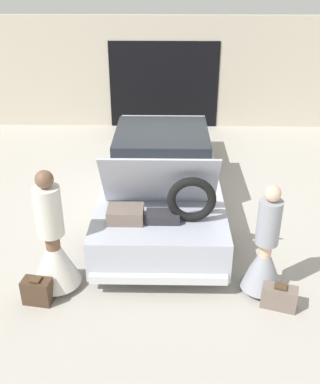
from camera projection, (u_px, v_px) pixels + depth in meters
ground_plane at (161, 199)px, 8.43m from camera, size 40.00×40.00×0.00m
garage_wall_back at (164, 73)px, 11.50m from camera, size 12.00×0.14×2.80m
car at (162, 172)px, 8.17m from camera, size 1.96×5.40×1.73m
person_left at (53, 248)px, 5.94m from camera, size 0.66×0.66×1.76m
person_right at (265, 256)px, 5.88m from camera, size 0.57×0.57×1.60m
suitcase_beside_left_person at (37, 291)px, 5.85m from camera, size 0.40×0.27×0.38m
suitcase_beside_right_person at (279, 297)px, 5.78m from camera, size 0.49×0.33×0.35m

